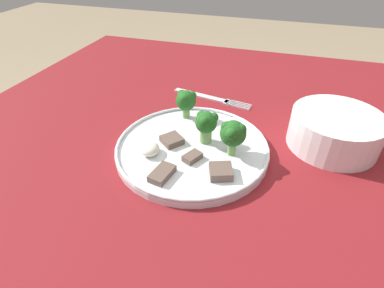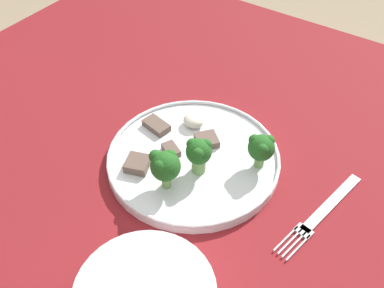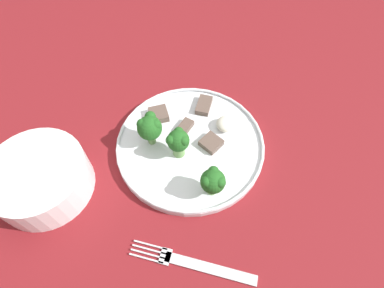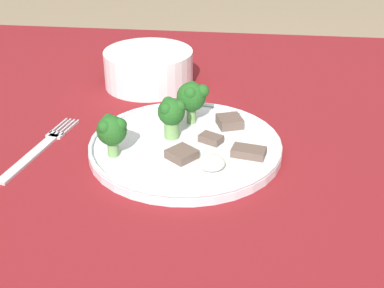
# 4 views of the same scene
# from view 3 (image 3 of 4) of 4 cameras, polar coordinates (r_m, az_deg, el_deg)

# --- Properties ---
(ground_plane) EXTENTS (8.00, 8.00, 0.00)m
(ground_plane) POSITION_cam_3_polar(r_m,az_deg,el_deg) (1.23, -1.64, -18.87)
(ground_plane) COLOR #9E896B
(table) EXTENTS (1.15, 1.09, 0.72)m
(table) POSITION_cam_3_polar(r_m,az_deg,el_deg) (0.64, -2.99, -4.77)
(table) COLOR maroon
(table) RESTS_ON ground_plane
(dinner_plate) EXTENTS (0.27, 0.27, 0.02)m
(dinner_plate) POSITION_cam_3_polar(r_m,az_deg,el_deg) (0.55, -0.36, -0.45)
(dinner_plate) COLOR white
(dinner_plate) RESTS_ON table
(fork) EXTENTS (0.05, 0.19, 0.00)m
(fork) POSITION_cam_3_polar(r_m,az_deg,el_deg) (0.48, 0.29, -21.89)
(fork) COLOR silver
(fork) RESTS_ON table
(cream_bowl) EXTENTS (0.16, 0.16, 0.06)m
(cream_bowl) POSITION_cam_3_polar(r_m,az_deg,el_deg) (0.55, -26.78, -5.94)
(cream_bowl) COLOR white
(cream_bowl) RESTS_ON table
(broccoli_floret_near_rim_left) EXTENTS (0.04, 0.04, 0.06)m
(broccoli_floret_near_rim_left) POSITION_cam_3_polar(r_m,az_deg,el_deg) (0.51, -2.64, 0.52)
(broccoli_floret_near_rim_left) COLOR #709E56
(broccoli_floret_near_rim_left) RESTS_ON dinner_plate
(broccoli_floret_center_left) EXTENTS (0.04, 0.04, 0.06)m
(broccoli_floret_center_left) POSITION_cam_3_polar(r_m,az_deg,el_deg) (0.47, 4.00, -7.06)
(broccoli_floret_center_left) COLOR #709E56
(broccoli_floret_center_left) RESTS_ON dinner_plate
(broccoli_floret_back_left) EXTENTS (0.04, 0.04, 0.06)m
(broccoli_floret_back_left) POSITION_cam_3_polar(r_m,az_deg,el_deg) (0.52, -8.04, 3.42)
(broccoli_floret_back_left) COLOR #709E56
(broccoli_floret_back_left) RESTS_ON dinner_plate
(meat_slice_front_slice) EXTENTS (0.05, 0.03, 0.01)m
(meat_slice_front_slice) POSITION_cam_3_polar(r_m,az_deg,el_deg) (0.60, 2.29, 7.40)
(meat_slice_front_slice) COLOR brown
(meat_slice_front_slice) RESTS_ON dinner_plate
(meat_slice_middle_slice) EXTENTS (0.04, 0.04, 0.01)m
(meat_slice_middle_slice) POSITION_cam_3_polar(r_m,az_deg,el_deg) (0.58, -6.38, 5.62)
(meat_slice_middle_slice) COLOR brown
(meat_slice_middle_slice) RESTS_ON dinner_plate
(meat_slice_rear_slice) EXTENTS (0.04, 0.03, 0.01)m
(meat_slice_rear_slice) POSITION_cam_3_polar(r_m,az_deg,el_deg) (0.57, -1.24, 3.41)
(meat_slice_rear_slice) COLOR brown
(meat_slice_rear_slice) RESTS_ON dinner_plate
(meat_slice_edge_slice) EXTENTS (0.05, 0.05, 0.01)m
(meat_slice_edge_slice) POSITION_cam_3_polar(r_m,az_deg,el_deg) (0.55, 3.69, 0.54)
(meat_slice_edge_slice) COLOR brown
(meat_slice_edge_slice) RESTS_ON dinner_plate
(sauce_dollop) EXTENTS (0.04, 0.03, 0.02)m
(sauce_dollop) POSITION_cam_3_polar(r_m,az_deg,el_deg) (0.57, 6.27, 3.81)
(sauce_dollop) COLOR silver
(sauce_dollop) RESTS_ON dinner_plate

